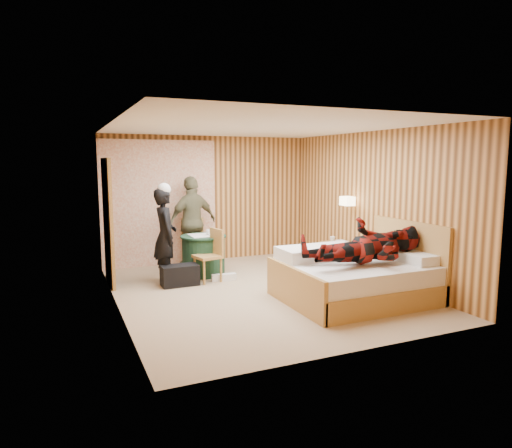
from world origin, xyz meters
name	(u,v)px	position (x,y,z in m)	size (l,w,h in m)	color
floor	(259,291)	(0.00, 0.00, 0.00)	(4.20, 5.00, 0.01)	tan
ceiling	(259,127)	(0.00, 0.00, 2.50)	(4.20, 5.00, 0.01)	white
wall_back	(208,199)	(0.00, 2.50, 1.25)	(4.20, 0.02, 2.50)	#DE9E55
wall_left	(115,218)	(-2.10, 0.00, 1.25)	(0.02, 5.00, 2.50)	#DE9E55
wall_right	(372,206)	(2.10, 0.00, 1.25)	(0.02, 5.00, 2.50)	#DE9E55
curtain	(159,203)	(-1.00, 2.43, 1.20)	(2.20, 0.08, 2.40)	white
doorway	(108,222)	(-2.06, 1.40, 1.02)	(0.06, 0.90, 2.05)	black
wall_lamp	(347,201)	(1.92, 0.45, 1.30)	(0.26, 0.24, 0.16)	gold
bed	(356,278)	(1.12, -0.95, 0.32)	(2.04, 1.61, 1.10)	tan
nightstand	(336,256)	(1.88, 0.71, 0.27)	(0.39, 0.53, 0.51)	tan
round_table	(203,255)	(-0.47, 1.35, 0.36)	(0.80, 0.80, 0.71)	#1D402A
chair_far	(194,239)	(-0.46, 1.99, 0.54)	(0.46, 0.46, 0.93)	tan
chair_near	(212,251)	(-0.47, 0.88, 0.51)	(0.47, 0.47, 0.88)	tan
duffel_bag	(180,275)	(-1.04, 0.80, 0.17)	(0.59, 0.32, 0.33)	black
sneaker_left	(219,278)	(-0.36, 0.81, 0.06)	(0.25, 0.10, 0.11)	white
sneaker_right	(228,277)	(-0.22, 0.78, 0.06)	(0.27, 0.11, 0.12)	white
woman_standing	(165,236)	(-1.19, 1.10, 0.79)	(0.57, 0.38, 1.57)	black
man_at_table	(193,222)	(-0.47, 2.02, 0.86)	(1.01, 0.42, 1.72)	#6A6747
man_on_bed	(368,235)	(1.15, -1.17, 0.98)	(1.77, 0.67, 0.86)	#680F09
book_lower	(338,242)	(1.88, 0.66, 0.52)	(0.17, 0.22, 0.02)	white
book_upper	(338,241)	(1.88, 0.66, 0.54)	(0.16, 0.22, 0.02)	white
cup_nightstand	(332,239)	(1.88, 0.84, 0.56)	(0.10, 0.10, 0.09)	white
cup_table	(209,232)	(-0.37, 1.30, 0.76)	(0.12, 0.12, 0.10)	white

